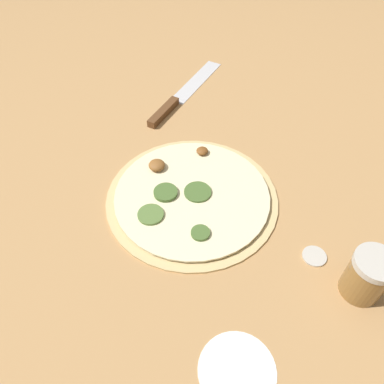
% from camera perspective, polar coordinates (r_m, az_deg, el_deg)
% --- Properties ---
extents(ground_plane, '(3.00, 3.00, 0.00)m').
position_cam_1_polar(ground_plane, '(0.74, 0.00, -0.94)').
color(ground_plane, tan).
extents(pizza, '(0.34, 0.34, 0.03)m').
position_cam_1_polar(pizza, '(0.74, -0.16, -0.56)').
color(pizza, '#D6B77A').
rests_on(pizza, ground_plane).
extents(knife, '(0.25, 0.27, 0.02)m').
position_cam_1_polar(knife, '(0.98, -2.48, 13.75)').
color(knife, silver).
rests_on(knife, ground_plane).
extents(spice_jar, '(0.07, 0.07, 0.09)m').
position_cam_1_polar(spice_jar, '(0.65, 25.18, -11.48)').
color(spice_jar, olive).
rests_on(spice_jar, ground_plane).
extents(loose_cap, '(0.04, 0.04, 0.01)m').
position_cam_1_polar(loose_cap, '(0.69, 18.18, -9.20)').
color(loose_cap, beige).
rests_on(loose_cap, ground_plane).
extents(flour_patch, '(0.11, 0.11, 0.00)m').
position_cam_1_polar(flour_patch, '(0.59, 6.90, -25.37)').
color(flour_patch, white).
rests_on(flour_patch, ground_plane).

